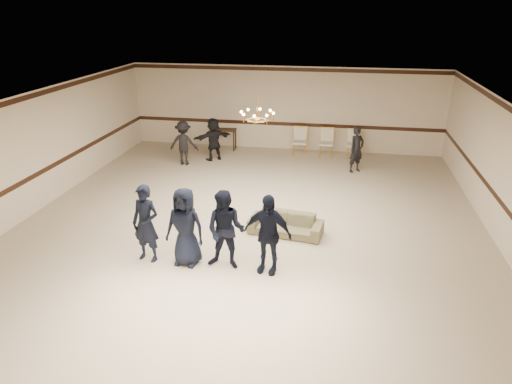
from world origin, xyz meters
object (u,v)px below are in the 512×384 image
(boy_b, at_px, (185,227))
(boy_c, at_px, (226,230))
(banquet_chair_mid, at_px, (326,143))
(banquet_chair_right, at_px, (354,144))
(boy_d, at_px, (268,234))
(adult_left, at_px, (184,143))
(boy_a, at_px, (146,224))
(adult_mid, at_px, (214,139))
(console_table, at_px, (224,139))
(adult_right, at_px, (357,150))
(banquet_chair_left, at_px, (300,142))
(settee, at_px, (286,224))
(chandelier, at_px, (257,108))

(boy_b, bearing_deg, boy_c, 6.30)
(banquet_chair_mid, relative_size, banquet_chair_right, 1.00)
(boy_d, xyz_separation_m, adult_left, (-4.03, 6.52, -0.10))
(boy_a, relative_size, adult_mid, 1.13)
(boy_b, xyz_separation_m, console_table, (-1.29, 8.53, -0.47))
(adult_right, height_order, banquet_chair_left, adult_right)
(banquet_chair_mid, distance_m, console_table, 4.01)
(adult_left, bearing_deg, settee, 128.45)
(banquet_chair_left, bearing_deg, boy_c, -97.91)
(boy_b, bearing_deg, adult_left, 115.19)
(banquet_chair_mid, bearing_deg, console_table, 177.77)
(banquet_chair_mid, bearing_deg, boy_a, -112.81)
(boy_d, height_order, banquet_chair_mid, boy_d)
(banquet_chair_left, bearing_deg, console_table, 173.83)
(boy_c, relative_size, adult_right, 1.13)
(chandelier, distance_m, boy_a, 4.15)
(adult_left, bearing_deg, banquet_chair_left, -158.60)
(adult_right, height_order, banquet_chair_mid, adult_right)
(console_table, bearing_deg, boy_a, -92.13)
(boy_c, xyz_separation_m, banquet_chair_right, (2.81, 8.33, -0.36))
(boy_d, distance_m, console_table, 9.08)
(boy_d, height_order, adult_left, boy_d)
(chandelier, distance_m, console_table, 6.40)
(boy_c, bearing_deg, adult_right, 70.93)
(settee, height_order, adult_mid, adult_mid)
(adult_left, distance_m, console_table, 2.24)
(chandelier, distance_m, adult_mid, 5.19)
(banquet_chair_left, bearing_deg, adult_right, -38.52)
(adult_left, xyz_separation_m, console_table, (0.94, 2.00, -0.37))
(adult_left, distance_m, adult_mid, 1.14)
(adult_right, distance_m, banquet_chair_mid, 1.86)
(chandelier, xyz_separation_m, boy_c, (-0.12, -3.09, -1.99))
(banquet_chair_mid, bearing_deg, adult_mid, -164.09)
(banquet_chair_left, relative_size, banquet_chair_mid, 1.00)
(settee, bearing_deg, console_table, 123.76)
(adult_mid, height_order, console_table, adult_mid)
(console_table, bearing_deg, settee, -68.86)
(adult_left, bearing_deg, console_table, -118.38)
(boy_a, distance_m, boy_c, 1.80)
(adult_mid, relative_size, banquet_chair_left, 1.50)
(adult_left, bearing_deg, boy_c, 112.46)
(boy_a, distance_m, boy_b, 0.90)
(chandelier, bearing_deg, adult_right, 53.65)
(chandelier, xyz_separation_m, console_table, (-2.31, 5.43, -2.46))
(adult_left, distance_m, banquet_chair_mid, 5.27)
(boy_b, bearing_deg, adult_mid, 106.75)
(banquet_chair_left, xyz_separation_m, banquet_chair_mid, (1.00, 0.00, 0.00))
(boy_c, height_order, banquet_chair_right, boy_c)
(banquet_chair_mid, relative_size, console_table, 1.06)
(boy_c, bearing_deg, banquet_chair_right, 75.08)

